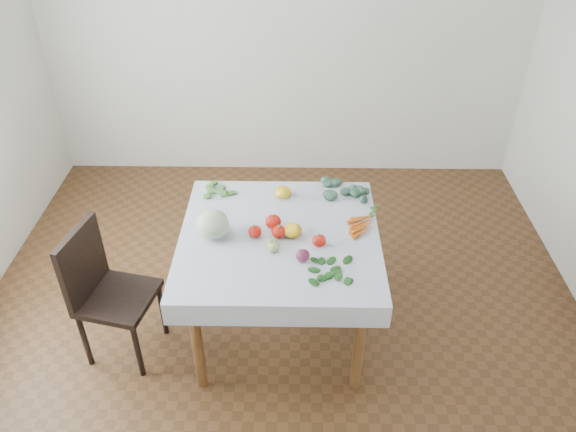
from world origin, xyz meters
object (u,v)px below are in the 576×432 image
(heirloom_back, at_px, (283,192))
(table, at_px, (280,249))
(cabbage, at_px, (213,224))
(carrot_bunch, at_px, (363,224))
(chair, at_px, (103,286))

(heirloom_back, bearing_deg, table, -91.67)
(cabbage, distance_m, carrot_bunch, 0.86)
(chair, bearing_deg, carrot_bunch, 9.68)
(cabbage, bearing_deg, heirloom_back, 46.24)
(table, distance_m, cabbage, 0.41)
(table, height_order, carrot_bunch, carrot_bunch)
(chair, bearing_deg, table, 8.98)
(chair, xyz_separation_m, carrot_bunch, (1.49, 0.25, 0.27))
(table, xyz_separation_m, chair, (-1.01, -0.16, -0.16))
(chair, bearing_deg, heirloom_back, 28.11)
(cabbage, bearing_deg, table, 2.08)
(carrot_bunch, bearing_deg, table, -168.86)
(table, height_order, heirloom_back, heirloom_back)
(table, bearing_deg, carrot_bunch, 11.14)
(chair, xyz_separation_m, heirloom_back, (1.02, 0.54, 0.29))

